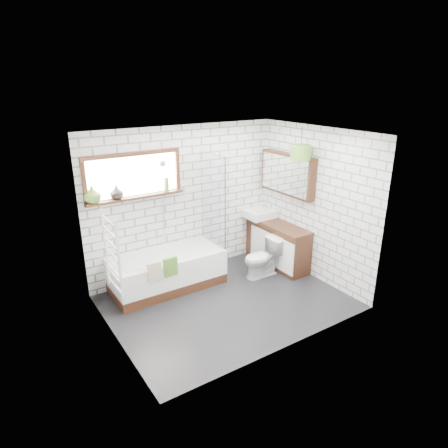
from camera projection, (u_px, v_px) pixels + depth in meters
floor at (227, 302)px, 6.03m from camera, size 3.40×2.60×0.01m
ceiling at (228, 133)px, 5.17m from camera, size 3.40×2.60×0.01m
wall_back at (184, 202)px, 6.63m from camera, size 3.40×0.01×2.50m
wall_front at (290, 257)px, 4.57m from camera, size 3.40×0.01×2.50m
wall_left at (108, 251)px, 4.72m from camera, size 0.01×2.60×2.50m
wall_right at (315, 205)px, 6.48m from camera, size 0.01×2.60×2.50m
window at (134, 176)px, 5.97m from camera, size 1.52×0.16×0.68m
towel_radiator at (112, 254)px, 4.76m from camera, size 0.06×0.52×1.00m
mirror_cabinet at (287, 174)px, 6.77m from camera, size 0.16×1.20×0.70m
shower_riser at (163, 200)px, 6.35m from camera, size 0.02×0.02×1.30m
bathtub at (167, 271)px, 6.36m from camera, size 1.78×0.78×0.57m
shower_screen at (213, 200)px, 6.45m from camera, size 0.02×0.72×1.50m
towel_green at (170, 267)px, 5.90m from camera, size 0.21×0.06×0.29m
towel_beige at (154, 271)px, 5.77m from camera, size 0.21×0.05×0.27m
vanity at (277, 244)px, 7.14m from camera, size 0.43×1.35×0.77m
basin at (260, 214)px, 7.31m from camera, size 0.50×0.44×0.15m
tap at (267, 209)px, 7.37m from camera, size 0.03×0.03×0.16m
toilet at (262, 258)px, 6.72m from camera, size 0.38×0.66×0.66m
vase_olive at (92, 196)px, 5.68m from camera, size 0.28×0.28×0.25m
vase_dark at (117, 194)px, 5.87m from camera, size 0.22×0.22×0.21m
bottle at (167, 186)px, 6.28m from camera, size 0.09×0.09×0.21m
pendant at (301, 152)px, 6.16m from camera, size 0.31×0.31×0.23m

